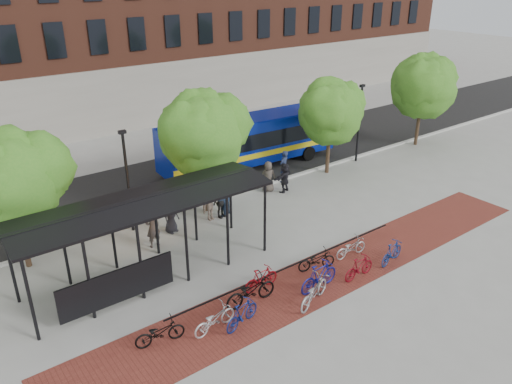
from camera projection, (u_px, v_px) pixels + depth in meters
ground at (288, 217)px, 25.90m from camera, size 160.00×160.00×0.00m
asphalt_street at (207, 171)px, 31.72m from camera, size 160.00×8.00×0.01m
curb at (243, 191)px, 28.79m from camera, size 160.00×0.25×0.12m
brick_strip at (329, 274)px, 21.17m from camera, size 24.00×3.00×0.01m
bike_rack_rail at (292, 274)px, 21.11m from camera, size 12.00×0.05×0.95m
bus_shelter at (142, 211)px, 19.86m from camera, size 10.60×3.07×3.60m
tree_a at (12, 175)px, 20.06m from camera, size 4.90×4.00×6.18m
tree_b at (203, 130)px, 24.91m from camera, size 5.15×4.20×6.47m
tree_c at (331, 109)px, 30.00m from camera, size 4.66×3.80×5.92m
tree_d at (424, 83)px, 34.77m from camera, size 5.39×4.40×6.55m
lamp_post_left at (128, 179)px, 23.55m from camera, size 0.35×0.20×5.12m
lamp_post_right at (359, 121)px, 32.32m from camera, size 0.35×0.20×5.12m
bus at (250, 138)px, 31.90m from camera, size 12.14×3.47×3.24m
bike_0 at (160, 332)px, 17.08m from camera, size 1.84×0.95×0.92m
bike_2 at (214, 319)px, 17.71m from camera, size 1.87×0.85×0.95m
bike_3 at (242, 314)px, 17.91m from camera, size 1.78×0.91×1.03m
bike_4 at (251, 291)px, 19.08m from camera, size 2.20×0.88×1.14m
bike_5 at (261, 278)px, 19.98m from camera, size 1.63×0.47×0.98m
bike_6 at (314, 291)px, 19.10m from camera, size 2.17×1.37×1.08m
bike_7 at (319, 276)px, 19.92m from camera, size 2.03×0.68×1.21m
bike_8 at (316, 260)px, 21.30m from camera, size 1.81×1.06×0.90m
bike_9 at (359, 267)px, 20.70m from camera, size 1.68×0.50×1.00m
bike_10 at (351, 247)px, 22.27m from camera, size 1.74×0.71×0.90m
bike_11 at (392, 252)px, 21.77m from camera, size 1.74×0.77×1.01m
pedestrian_0 at (171, 216)px, 24.16m from camera, size 0.99×0.80×1.77m
pedestrian_1 at (153, 227)px, 22.85m from camera, size 0.77×0.55×1.97m
pedestrian_2 at (222, 198)px, 25.75m from camera, size 1.16×1.07×1.93m
pedestrian_3 at (211, 204)px, 25.33m from camera, size 1.26×0.92×1.76m
pedestrian_4 at (220, 202)px, 25.62m from camera, size 1.05×0.61×1.68m
pedestrian_5 at (284, 177)px, 28.55m from camera, size 1.70×0.99×1.75m
pedestrian_6 at (268, 177)px, 28.57m from camera, size 1.04×0.89×1.81m
pedestrian_7 at (284, 166)px, 29.82m from camera, size 0.83×0.67×1.97m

